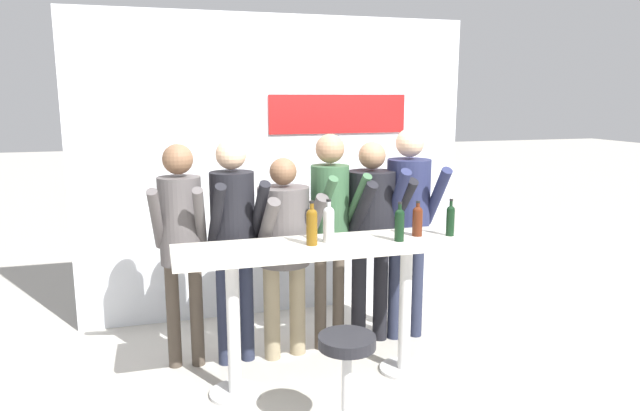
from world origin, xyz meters
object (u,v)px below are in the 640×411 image
(wine_bottle_3, at_px, (399,223))
(wine_bottle_4, at_px, (450,219))
(tasting_table, at_px, (323,270))
(person_right, at_px, (408,210))
(wine_bottle_0, at_px, (312,225))
(person_center_right, at_px, (372,221))
(bar_stool, at_px, (347,372))
(person_left, at_px, (233,226))
(person_center_left, at_px, (284,238))
(wine_bottle_1, at_px, (418,220))
(person_far_left, at_px, (181,230))
(person_center, at_px, (330,215))
(wine_bottle_2, at_px, (329,222))

(wine_bottle_3, height_order, wine_bottle_4, wine_bottle_3)
(wine_bottle_3, bearing_deg, tasting_table, 168.59)
(person_right, height_order, wine_bottle_0, person_right)
(person_center_right, relative_size, wine_bottle_3, 6.07)
(bar_stool, distance_m, wine_bottle_3, 1.13)
(person_left, height_order, person_center_left, person_left)
(wine_bottle_0, xyz_separation_m, wine_bottle_1, (0.81, 0.04, -0.02))
(person_center_left, xyz_separation_m, wine_bottle_0, (0.07, -0.54, 0.22))
(person_left, relative_size, person_center_left, 1.09)
(person_right, bearing_deg, tasting_table, -147.29)
(person_far_left, height_order, wine_bottle_4, person_far_left)
(person_center_right, distance_m, wine_bottle_4, 0.74)
(bar_stool, xyz_separation_m, person_left, (-0.49, 1.22, 0.66))
(person_center, bearing_deg, person_far_left, 169.95)
(bar_stool, xyz_separation_m, person_far_left, (-0.88, 1.26, 0.64))
(wine_bottle_1, bearing_deg, wine_bottle_0, -177.43)
(person_right, relative_size, wine_bottle_2, 5.88)
(wine_bottle_0, xyz_separation_m, wine_bottle_3, (0.62, -0.07, -0.01))
(person_center, height_order, wine_bottle_4, person_center)
(bar_stool, distance_m, person_center_left, 1.33)
(tasting_table, relative_size, person_center_left, 1.29)
(person_center_right, bearing_deg, wine_bottle_4, -69.70)
(person_far_left, relative_size, wine_bottle_0, 5.58)
(bar_stool, relative_size, wine_bottle_1, 2.58)
(person_far_left, xyz_separation_m, person_center, (1.17, 0.02, 0.04))
(person_center_left, relative_size, person_right, 0.89)
(wine_bottle_2, bearing_deg, wine_bottle_3, -12.29)
(wine_bottle_2, xyz_separation_m, wine_bottle_3, (0.49, -0.11, -0.01))
(wine_bottle_0, relative_size, wine_bottle_2, 1.01)
(person_center_left, height_order, person_right, person_right)
(tasting_table, bearing_deg, wine_bottle_2, -0.55)
(person_right, height_order, wine_bottle_1, person_right)
(person_center_left, xyz_separation_m, wine_bottle_1, (0.88, -0.50, 0.19))
(bar_stool, relative_size, wine_bottle_2, 2.18)
(wine_bottle_0, distance_m, wine_bottle_4, 1.04)
(person_right, bearing_deg, wine_bottle_4, -85.62)
(wine_bottle_1, bearing_deg, person_left, 158.42)
(person_left, bearing_deg, wine_bottle_2, -46.68)
(person_left, distance_m, person_center, 0.79)
(wine_bottle_0, bearing_deg, person_center, 62.06)
(tasting_table, xyz_separation_m, person_far_left, (-0.94, 0.54, 0.23))
(bar_stool, bearing_deg, person_center_right, 63.18)
(person_center_left, xyz_separation_m, person_right, (1.08, 0.07, 0.14))
(tasting_table, bearing_deg, wine_bottle_4, -3.81)
(person_center_left, bearing_deg, person_far_left, 167.10)
(person_left, bearing_deg, wine_bottle_3, -35.94)
(bar_stool, relative_size, person_center_left, 0.42)
(wine_bottle_1, bearing_deg, person_far_left, 161.81)
(person_right, bearing_deg, wine_bottle_2, -146.08)
(person_center_left, distance_m, wine_bottle_3, 0.94)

